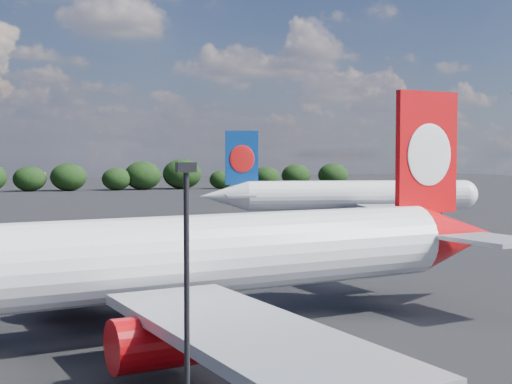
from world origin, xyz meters
name	(u,v)px	position (x,y,z in m)	size (l,w,h in m)	color
ground	(3,239)	(0.00, 60.00, 0.00)	(500.00, 500.00, 0.00)	black
qantas_airliner	(201,257)	(9.93, 5.16, 4.59)	(46.21, 44.05, 15.08)	white
china_southern_airliner	(348,196)	(49.78, 61.29, 4.33)	(43.29, 41.41, 14.22)	white
apron_lamp_post	(187,323)	(3.38, -15.71, 5.86)	(0.55, 0.30, 10.43)	black
billboard_yellow	(37,178)	(12.00, 182.00, 3.87)	(5.00, 0.30, 5.50)	gold
horizon_treeline	(25,178)	(8.47, 179.65, 3.98)	(203.97, 14.36, 9.34)	black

